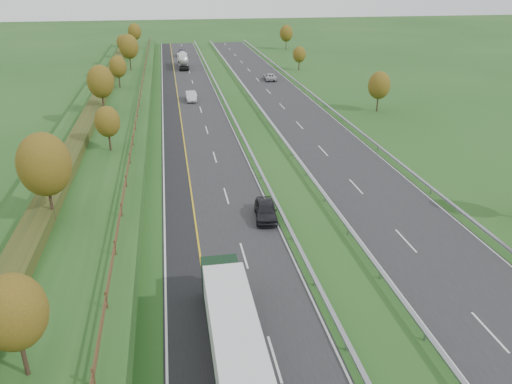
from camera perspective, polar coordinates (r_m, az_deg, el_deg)
The scene contains 19 objects.
ground at distance 70.75m, azimuth 0.11°, elevation 6.45°, with size 400.00×400.00×0.00m, color #1F491A.
near_carriageway at distance 74.64m, azimuth -6.68°, elevation 7.22°, with size 10.50×200.00×0.04m, color #252527.
far_carriageway at distance 77.26m, azimuth 5.72°, elevation 7.83°, with size 10.50×200.00×0.04m, color #252527.
hard_shoulder at distance 74.54m, azimuth -9.58°, elevation 7.03°, with size 3.00×200.00×0.04m, color black.
lane_markings at distance 75.11m, azimuth -1.76°, elevation 7.50°, with size 26.75×200.00×0.01m.
embankment_left at distance 74.83m, azimuth -16.77°, elevation 7.20°, with size 12.00×200.00×2.00m, color #1F491A.
hedge_left at distance 74.71m, azimuth -18.44°, elevation 8.20°, with size 2.20×180.00×1.10m, color #2A3616.
fence_left at distance 73.57m, azimuth -13.45°, elevation 8.68°, with size 0.12×189.06×1.20m.
median_barrier_near at distance 74.98m, azimuth -2.32°, elevation 7.91°, with size 0.32×200.00×0.71m.
median_barrier_far at distance 75.80m, azimuth 1.54°, elevation 8.10°, with size 0.32×200.00×0.71m.
outer_barrier_far at distance 78.83m, azimuth 9.85°, elevation 8.37°, with size 0.32×200.00×0.71m.
trees_left at distance 70.27m, azimuth -17.26°, elevation 10.65°, with size 6.64×164.30×7.66m.
trees_far at distance 107.52m, azimuth 8.66°, elevation 14.47°, with size 8.45×118.60×7.12m.
box_lorry at distance 28.65m, azimuth -2.46°, elevation -16.87°, with size 2.58×16.28×4.06m.
road_tanker at distance 126.24m, azimuth -8.34°, elevation 14.73°, with size 2.40×11.22×3.46m.
car_dark_near at distance 46.22m, azimuth 1.10°, elevation -2.08°, with size 1.96×4.86×1.66m, color black.
car_silver_mid at distance 91.70m, azimuth -7.46°, elevation 10.82°, with size 1.74×4.99×1.65m, color silver.
car_small_far at distance 144.34m, azimuth -8.52°, elevation 15.40°, with size 2.19×5.39×1.57m, color #18133C.
car_oncoming at distance 109.59m, azimuth 1.59°, elevation 13.04°, with size 2.35×5.10×1.42m, color #BBBAC0.
Camera 1 is at (-3.83, -11.54, 20.94)m, focal length 35.00 mm.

